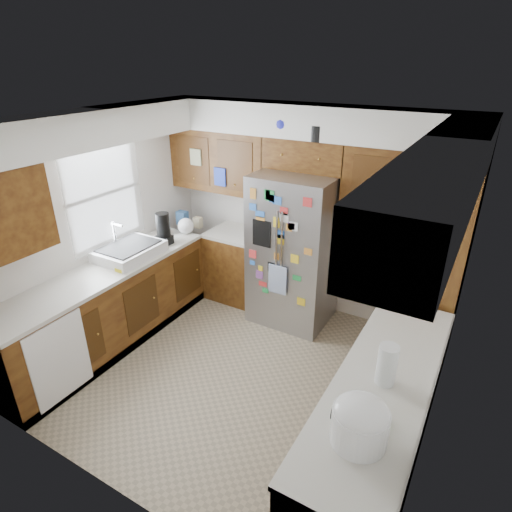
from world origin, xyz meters
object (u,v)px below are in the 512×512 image
(fridge, at_px, (294,250))
(paper_towel, at_px, (387,365))
(pantry, at_px, (431,268))
(rice_cooker, at_px, (360,421))

(fridge, distance_m, paper_towel, 2.29)
(pantry, relative_size, paper_towel, 7.16)
(pantry, bearing_deg, rice_cooker, -90.01)
(pantry, distance_m, paper_towel, 1.66)
(pantry, distance_m, fridge, 1.51)
(pantry, relative_size, fridge, 1.19)
(paper_towel, bearing_deg, fridge, 131.27)
(fridge, bearing_deg, rice_cooker, -56.69)
(fridge, relative_size, paper_towel, 6.00)
(fridge, height_order, paper_towel, fridge)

